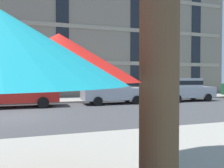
{
  "coord_description": "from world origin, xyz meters",
  "views": [
    {
      "loc": [
        1.24,
        -11.58,
        1.86
      ],
      "look_at": [
        6.13,
        3.2,
        1.4
      ],
      "focal_mm": 36.98,
      "sensor_mm": 36.0,
      "label": 1
    }
  ],
  "objects": [
    {
      "name": "sidewalk_far",
      "position": [
        0.0,
        6.8,
        0.06
      ],
      "size": [
        56.0,
        3.6,
        0.12
      ],
      "primitive_type": "cube",
      "color": "#9E998E",
      "rests_on": "ground"
    },
    {
      "name": "ground_plane",
      "position": [
        0.0,
        0.0,
        0.0
      ],
      "size": [
        120.0,
        120.0,
        0.0
      ],
      "primitive_type": "plane",
      "color": "#424244"
    },
    {
      "name": "apartment_building",
      "position": [
        -0.0,
        14.99,
        9.6
      ],
      "size": [
        41.9,
        12.08,
        19.2
      ],
      "color": "gray",
      "rests_on": "ground"
    },
    {
      "name": "pickup_red",
      "position": [
        -0.17,
        3.7,
        1.03
      ],
      "size": [
        5.1,
        2.12,
        2.2
      ],
      "color": "#B21E19",
      "rests_on": "ground"
    },
    {
      "name": "sedan_silver_midblock",
      "position": [
        12.33,
        3.7,
        0.95
      ],
      "size": [
        4.4,
        1.98,
        1.78
      ],
      "color": "#A8AAB2",
      "rests_on": "ground"
    },
    {
      "name": "sedan_silver",
      "position": [
        6.36,
        3.7,
        0.95
      ],
      "size": [
        4.4,
        1.98,
        1.78
      ],
      "color": "#A8AAB2",
      "rests_on": "ground"
    }
  ]
}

